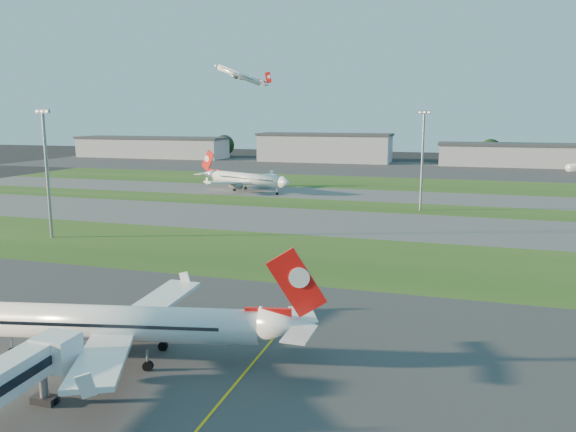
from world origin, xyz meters
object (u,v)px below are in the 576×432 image
at_px(light_mast_west, 47,165).
at_px(light_mast_centre, 423,154).
at_px(airliner_parked, 126,324).
at_px(airliner_taxiing, 246,179).

height_order(light_mast_west, light_mast_centre, same).
bearing_deg(airliner_parked, light_mast_centre, 65.82).
distance_m(airliner_parked, airliner_taxiing, 129.14).
xyz_separation_m(airliner_taxiing, light_mast_centre, (57.20, -21.87, 10.76)).
xyz_separation_m(light_mast_west, light_mast_centre, (70.00, 56.00, 0.00)).
height_order(airliner_taxiing, light_mast_west, light_mast_west).
relative_size(airliner_parked, light_mast_west, 1.33).
distance_m(light_mast_west, light_mast_centre, 89.64).
bearing_deg(light_mast_centre, light_mast_west, -141.34).
distance_m(airliner_parked, light_mast_west, 67.34).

